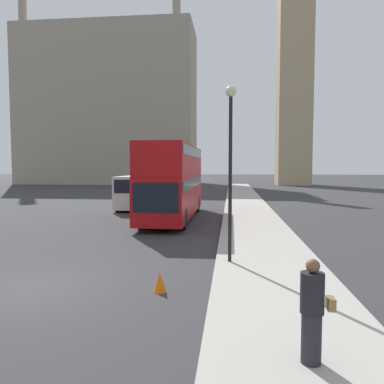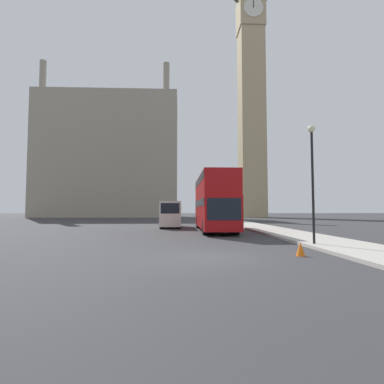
{
  "view_description": "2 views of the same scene",
  "coord_description": "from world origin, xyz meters",
  "px_view_note": "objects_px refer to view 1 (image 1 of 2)",
  "views": [
    {
      "loc": [
        5.52,
        -9.55,
        3.35
      ],
      "look_at": [
        3.12,
        13.17,
        1.79
      ],
      "focal_mm": 35.0,
      "sensor_mm": 36.0,
      "label": 1
    },
    {
      "loc": [
        -1.06,
        -11.44,
        1.8
      ],
      "look_at": [
        0.3,
        21.79,
        3.77
      ],
      "focal_mm": 28.0,
      "sensor_mm": 36.0,
      "label": 2
    }
  ],
  "objects_px": {
    "white_van": "(136,191)",
    "pedestrian": "(312,311)",
    "red_double_decker_bus": "(174,179)",
    "street_lamp": "(230,148)"
  },
  "relations": [
    {
      "from": "red_double_decker_bus",
      "to": "pedestrian",
      "type": "height_order",
      "value": "red_double_decker_bus"
    },
    {
      "from": "red_double_decker_bus",
      "to": "street_lamp",
      "type": "height_order",
      "value": "street_lamp"
    },
    {
      "from": "red_double_decker_bus",
      "to": "pedestrian",
      "type": "distance_m",
      "value": 18.16
    },
    {
      "from": "street_lamp",
      "to": "white_van",
      "type": "bearing_deg",
      "value": 114.8
    },
    {
      "from": "white_van",
      "to": "pedestrian",
      "type": "bearing_deg",
      "value": -68.67
    },
    {
      "from": "pedestrian",
      "to": "white_van",
      "type": "bearing_deg",
      "value": 111.33
    },
    {
      "from": "red_double_decker_bus",
      "to": "white_van",
      "type": "bearing_deg",
      "value": 126.64
    },
    {
      "from": "white_van",
      "to": "pedestrian",
      "type": "height_order",
      "value": "white_van"
    },
    {
      "from": "red_double_decker_bus",
      "to": "street_lamp",
      "type": "distance_m",
      "value": 11.62
    },
    {
      "from": "red_double_decker_bus",
      "to": "white_van",
      "type": "height_order",
      "value": "red_double_decker_bus"
    }
  ]
}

